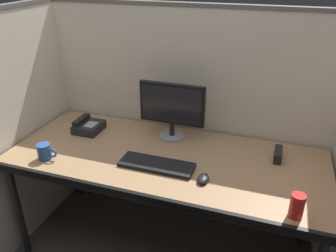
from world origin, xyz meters
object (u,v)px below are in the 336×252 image
Objects in this scene: coffee_mug at (45,152)px; desk_phone at (88,126)px; monitor_center at (172,107)px; computer_mouse at (203,179)px; soda_can at (297,206)px; keyboard_main at (157,165)px; desk at (165,164)px; red_stapler at (278,154)px.

desk_phone is (0.05, 0.40, -0.01)m from coffee_mug.
computer_mouse is at bearing -53.39° from monitor_center.
computer_mouse is at bearing 164.14° from soda_can.
computer_mouse is (0.32, -0.43, -0.20)m from monitor_center.
keyboard_main is 3.52× the size of soda_can.
computer_mouse is 0.49m from soda_can.
desk is at bearing 158.15° from soda_can.
monitor_center is at bearing 126.61° from computer_mouse.
coffee_mug reaches higher than computer_mouse.
monitor_center is 0.71m from red_stapler.
computer_mouse is 0.51× the size of desk_phone.
soda_can is at bearing -78.71° from red_stapler.
soda_can is 0.51m from red_stapler.
coffee_mug is (-0.94, -0.08, 0.03)m from computer_mouse.
soda_can is 0.81× the size of red_stapler.
red_stapler is at bearing 101.29° from soda_can.
keyboard_main is at bearing 11.34° from coffee_mug.
monitor_center reaches higher than keyboard_main.
desk_phone is (-0.58, -0.10, -0.18)m from monitor_center.
desk_phone reaches higher than red_stapler.
desk_phone is at bearing 156.00° from keyboard_main.
monitor_center is 0.97m from soda_can.
red_stapler is at bearing 25.66° from keyboard_main.
coffee_mug reaches higher than keyboard_main.
computer_mouse is 0.95m from desk_phone.
monitor_center reaches higher than red_stapler.
desk is 15.57× the size of soda_can.
coffee_mug reaches higher than desk_phone.
computer_mouse is at bearing -10.98° from keyboard_main.
keyboard_main reaches higher than desk.
computer_mouse is 0.76× the size of coffee_mug.
soda_can reaches higher than computer_mouse.
red_stapler reaches higher than keyboard_main.
red_stapler is (-0.10, 0.50, -0.03)m from soda_can.
soda_can is (0.78, -0.56, -0.15)m from monitor_center.
red_stapler is at bearing 17.58° from desk.
keyboard_main is 0.66m from desk_phone.
coffee_mug is (-0.63, -0.50, -0.17)m from monitor_center.
monitor_center is 0.57m from computer_mouse.
monitor_center is 4.48× the size of computer_mouse.
desk is at bearing -162.42° from red_stapler.
coffee_mug is (-0.66, -0.13, 0.04)m from keyboard_main.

